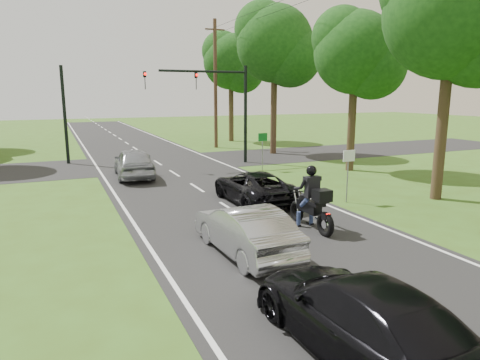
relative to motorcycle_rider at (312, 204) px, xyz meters
name	(u,v)px	position (x,y,z in m)	size (l,w,h in m)	color
ground	(280,241)	(-1.48, -0.59, -0.83)	(140.00, 140.00, 0.00)	#385317
road	(185,180)	(-1.48, 9.41, -0.82)	(8.00, 100.00, 0.01)	black
cross_road	(158,163)	(-1.48, 15.41, -0.82)	(60.00, 7.00, 0.01)	black
motorcycle_rider	(312,204)	(0.00, 0.00, 0.00)	(0.69, 2.45, 2.11)	black
dark_suv	(253,187)	(-0.23, 3.91, -0.19)	(2.09, 4.54, 1.26)	black
silver_sedan	(245,230)	(-2.87, -1.13, -0.14)	(1.43, 4.11, 1.35)	#A2A3A7
silver_suv	(134,163)	(-3.69, 11.13, -0.04)	(1.83, 4.56, 1.55)	#94979B
dark_car_behind	(359,315)	(-3.00, -6.04, -0.13)	(1.91, 4.71, 1.37)	black
traffic_signal	(218,97)	(1.86, 13.40, 3.31)	(6.38, 0.44, 6.00)	black
signal_pole_far	(65,115)	(-6.68, 17.41, 2.17)	(0.20, 0.20, 6.00)	black
utility_pole_far	(215,84)	(4.72, 21.41, 4.25)	(1.60, 0.28, 10.00)	#503324
sign_white	(349,163)	(3.22, 2.39, 0.77)	(0.55, 0.07, 2.12)	slate
sign_green	(263,142)	(3.42, 10.39, 0.77)	(0.55, 0.07, 2.12)	slate
tree_row_b	(463,19)	(7.32, 1.17, 6.30)	(5.60, 5.43, 10.06)	#332316
tree_row_c	(361,58)	(8.28, 8.20, 5.40)	(4.80, 4.65, 8.76)	#332316
tree_row_d	(280,48)	(7.63, 16.16, 6.60)	(5.76, 5.58, 10.45)	#332316
tree_row_e	(235,65)	(8.00, 25.18, 6.00)	(5.28, 5.12, 9.61)	#332316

